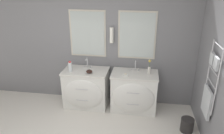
{
  "coord_description": "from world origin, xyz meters",
  "views": [
    {
      "loc": [
        1.05,
        -2.13,
        2.53
      ],
      "look_at": [
        0.48,
        1.52,
        1.05
      ],
      "focal_mm": 35.0,
      "sensor_mm": 36.0,
      "label": 1
    }
  ],
  "objects_px": {
    "vanity_right": "(134,92)",
    "flower_vase": "(149,68)",
    "vanity_left": "(86,88)",
    "amenity_bowl": "(89,71)",
    "toiletry_bottle": "(70,67)",
    "waste_bin": "(187,125)"
  },
  "relations": [
    {
      "from": "vanity_right",
      "to": "flower_vase",
      "type": "distance_m",
      "value": 0.59
    },
    {
      "from": "vanity_left",
      "to": "vanity_right",
      "type": "bearing_deg",
      "value": 0.0
    },
    {
      "from": "amenity_bowl",
      "to": "flower_vase",
      "type": "distance_m",
      "value": 1.19
    },
    {
      "from": "vanity_left",
      "to": "toiletry_bottle",
      "type": "bearing_deg",
      "value": -168.82
    },
    {
      "from": "toiletry_bottle",
      "to": "vanity_right",
      "type": "bearing_deg",
      "value": 2.54
    },
    {
      "from": "vanity_right",
      "to": "amenity_bowl",
      "type": "relative_size",
      "value": 7.55
    },
    {
      "from": "amenity_bowl",
      "to": "waste_bin",
      "type": "height_order",
      "value": "amenity_bowl"
    },
    {
      "from": "vanity_right",
      "to": "amenity_bowl",
      "type": "distance_m",
      "value": 1.0
    },
    {
      "from": "vanity_left",
      "to": "flower_vase",
      "type": "relative_size",
      "value": 3.13
    },
    {
      "from": "toiletry_bottle",
      "to": "flower_vase",
      "type": "distance_m",
      "value": 1.58
    },
    {
      "from": "vanity_left",
      "to": "flower_vase",
      "type": "bearing_deg",
      "value": 2.49
    },
    {
      "from": "amenity_bowl",
      "to": "flower_vase",
      "type": "relative_size",
      "value": 0.41
    },
    {
      "from": "vanity_left",
      "to": "waste_bin",
      "type": "xyz_separation_m",
      "value": [
        2.0,
        -0.57,
        -0.27
      ]
    },
    {
      "from": "flower_vase",
      "to": "amenity_bowl",
      "type": "bearing_deg",
      "value": -172.62
    },
    {
      "from": "vanity_left",
      "to": "amenity_bowl",
      "type": "distance_m",
      "value": 0.46
    },
    {
      "from": "vanity_left",
      "to": "waste_bin",
      "type": "distance_m",
      "value": 2.1
    },
    {
      "from": "vanity_right",
      "to": "toiletry_bottle",
      "type": "distance_m",
      "value": 1.39
    },
    {
      "from": "vanity_left",
      "to": "vanity_right",
      "type": "xyz_separation_m",
      "value": [
        1.01,
        0.0,
        0.0
      ]
    },
    {
      "from": "flower_vase",
      "to": "waste_bin",
      "type": "xyz_separation_m",
      "value": [
        0.71,
        -0.63,
        -0.79
      ]
    },
    {
      "from": "flower_vase",
      "to": "vanity_right",
      "type": "bearing_deg",
      "value": -168.58
    },
    {
      "from": "vanity_right",
      "to": "waste_bin",
      "type": "height_order",
      "value": "vanity_right"
    },
    {
      "from": "waste_bin",
      "to": "vanity_right",
      "type": "bearing_deg",
      "value": 149.97
    }
  ]
}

